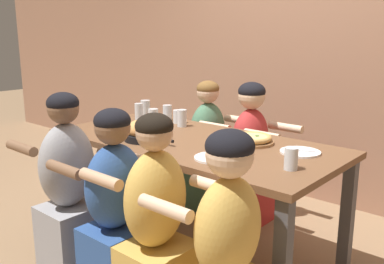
# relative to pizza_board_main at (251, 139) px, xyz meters

# --- Properties ---
(ground_plane) EXTENTS (18.00, 18.00, 0.00)m
(ground_plane) POSITION_rel_pizza_board_main_xyz_m (-0.35, -0.17, -0.83)
(ground_plane) COLOR #896B4C
(ground_plane) RESTS_ON ground
(restaurant_back_panel) EXTENTS (10.00, 0.06, 3.20)m
(restaurant_back_panel) POSITION_rel_pizza_board_main_xyz_m (-0.35, 1.31, 0.77)
(restaurant_back_panel) COLOR #9E7056
(restaurant_back_panel) RESTS_ON ground
(dining_table) EXTENTS (1.94, 0.91, 0.80)m
(dining_table) POSITION_rel_pizza_board_main_xyz_m (-0.35, -0.17, -0.12)
(dining_table) COLOR brown
(dining_table) RESTS_ON ground
(pizza_board_main) EXTENTS (0.28, 0.28, 0.05)m
(pizza_board_main) POSITION_rel_pizza_board_main_xyz_m (0.00, 0.00, 0.00)
(pizza_board_main) COLOR #996B42
(pizza_board_main) RESTS_ON dining_table
(skillet_bowl) EXTENTS (0.39, 0.27, 0.14)m
(skillet_bowl) POSITION_rel_pizza_board_main_xyz_m (-0.57, -0.38, 0.03)
(skillet_bowl) COLOR black
(skillet_bowl) RESTS_ON dining_table
(empty_plate_a) EXTENTS (0.23, 0.23, 0.02)m
(empty_plate_a) POSITION_rel_pizza_board_main_xyz_m (0.03, -0.42, -0.02)
(empty_plate_a) COLOR white
(empty_plate_a) RESTS_ON dining_table
(empty_plate_b) EXTENTS (0.23, 0.23, 0.02)m
(empty_plate_b) POSITION_rel_pizza_board_main_xyz_m (0.34, 0.00, -0.02)
(empty_plate_b) COLOR white
(empty_plate_b) RESTS_ON dining_table
(drinking_glass_a) EXTENTS (0.07, 0.07, 0.12)m
(drinking_glass_a) POSITION_rel_pizza_board_main_xyz_m (0.44, -0.31, 0.02)
(drinking_glass_a) COLOR silver
(drinking_glass_a) RESTS_ON dining_table
(drinking_glass_b) EXTENTS (0.08, 0.08, 0.10)m
(drinking_glass_b) POSITION_rel_pizza_board_main_xyz_m (-0.77, 0.15, 0.02)
(drinking_glass_b) COLOR silver
(drinking_glass_b) RESTS_ON dining_table
(drinking_glass_c) EXTENTS (0.07, 0.07, 0.12)m
(drinking_glass_c) POSITION_rel_pizza_board_main_xyz_m (-0.90, 0.16, 0.03)
(drinking_glass_c) COLOR silver
(drinking_glass_c) RESTS_ON dining_table
(drinking_glass_d) EXTENTS (0.08, 0.08, 0.13)m
(drinking_glass_d) POSITION_rel_pizza_board_main_xyz_m (-1.15, 0.17, 0.03)
(drinking_glass_d) COLOR silver
(drinking_glass_d) RESTS_ON dining_table
(drinking_glass_e) EXTENTS (0.07, 0.07, 0.13)m
(drinking_glass_e) POSITION_rel_pizza_board_main_xyz_m (-0.66, 0.08, 0.03)
(drinking_glass_e) COLOR silver
(drinking_glass_e) RESTS_ON dining_table
(drinking_glass_f) EXTENTS (0.06, 0.06, 0.15)m
(drinking_glass_f) POSITION_rel_pizza_board_main_xyz_m (-1.02, -0.02, 0.04)
(drinking_glass_f) COLOR silver
(drinking_glass_f) RESTS_ON dining_table
(drinking_glass_g) EXTENTS (0.08, 0.08, 0.11)m
(drinking_glass_g) POSITION_rel_pizza_board_main_xyz_m (-0.90, 0.01, 0.03)
(drinking_glass_g) COLOR silver
(drinking_glass_g) RESTS_ON dining_table
(diner_near_center) EXTENTS (0.51, 0.40, 1.10)m
(diner_near_center) POSITION_rel_pizza_board_main_xyz_m (-0.32, -0.85, -0.32)
(diner_near_center) COLOR #2D5193
(diner_near_center) RESTS_ON ground
(diner_near_midright) EXTENTS (0.51, 0.40, 1.12)m
(diner_near_midright) POSITION_rel_pizza_board_main_xyz_m (-0.00, -0.85, -0.32)
(diner_near_midright) COLOR gold
(diner_near_midright) RESTS_ON ground
(diner_far_midleft) EXTENTS (0.51, 0.40, 1.10)m
(diner_far_midleft) POSITION_rel_pizza_board_main_xyz_m (-0.76, 0.51, -0.33)
(diner_far_midleft) COLOR #477556
(diner_far_midleft) RESTS_ON ground
(diner_near_right) EXTENTS (0.51, 0.40, 1.10)m
(diner_near_right) POSITION_rel_pizza_board_main_xyz_m (0.44, -0.85, -0.32)
(diner_near_right) COLOR gold
(diner_near_right) RESTS_ON ground
(diner_near_midleft) EXTENTS (0.51, 0.40, 1.14)m
(diner_near_midleft) POSITION_rel_pizza_board_main_xyz_m (-0.77, -0.85, -0.31)
(diner_near_midleft) COLOR #99999E
(diner_near_midleft) RESTS_ON ground
(diner_far_center) EXTENTS (0.51, 0.40, 1.12)m
(diner_far_center) POSITION_rel_pizza_board_main_xyz_m (-0.33, 0.51, -0.31)
(diner_far_center) COLOR #B22D2D
(diner_far_center) RESTS_ON ground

